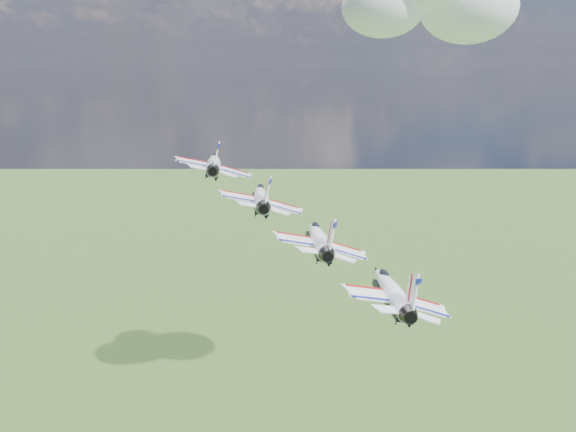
# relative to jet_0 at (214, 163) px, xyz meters

# --- Properties ---
(jet_0) EXTENTS (13.83, 17.39, 7.19)m
(jet_0) POSITION_rel_jet_0_xyz_m (0.00, 0.00, 0.00)
(jet_0) COLOR white
(jet_1) EXTENTS (13.83, 17.39, 7.19)m
(jet_1) POSITION_rel_jet_0_xyz_m (7.86, -9.19, -3.00)
(jet_1) COLOR white
(jet_2) EXTENTS (13.83, 17.39, 7.19)m
(jet_2) POSITION_rel_jet_0_xyz_m (15.71, -18.38, -5.99)
(jet_2) COLOR white
(jet_3) EXTENTS (13.83, 17.39, 7.19)m
(jet_3) POSITION_rel_jet_0_xyz_m (23.57, -27.57, -8.99)
(jet_3) COLOR white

